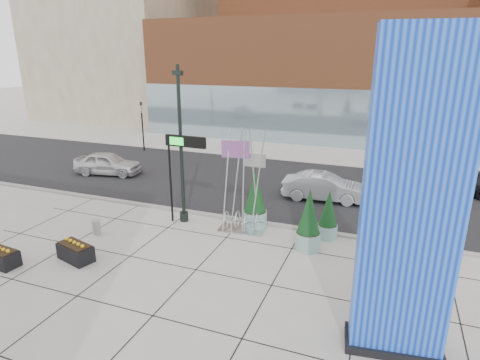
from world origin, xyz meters
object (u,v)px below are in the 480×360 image
(concrete_bollard, at_px, (96,227))
(overhead_street_sign, at_px, (183,149))
(blue_pylon, at_px, (411,211))
(car_silver_mid, at_px, (324,187))
(public_art_sculpture, at_px, (242,205))
(lamp_post, at_px, (182,161))
(car_white_west, at_px, (108,164))

(concrete_bollard, distance_m, overhead_street_sign, 5.30)
(blue_pylon, relative_size, overhead_street_sign, 1.98)
(concrete_bollard, relative_size, car_silver_mid, 0.15)
(concrete_bollard, height_order, overhead_street_sign, overhead_street_sign)
(public_art_sculpture, relative_size, overhead_street_sign, 1.11)
(lamp_post, distance_m, concrete_bollard, 4.89)
(public_art_sculpture, height_order, car_white_west, public_art_sculpture)
(public_art_sculpture, xyz_separation_m, car_silver_mid, (2.85, 5.42, -0.51))
(concrete_bollard, bearing_deg, public_art_sculpture, 24.68)
(concrete_bollard, bearing_deg, overhead_street_sign, 38.92)
(overhead_street_sign, height_order, car_white_west, overhead_street_sign)
(blue_pylon, relative_size, concrete_bollard, 12.63)
(overhead_street_sign, bearing_deg, lamp_post, 137.11)
(public_art_sculpture, bearing_deg, car_white_west, 149.79)
(blue_pylon, bearing_deg, concrete_bollard, 159.03)
(overhead_street_sign, relative_size, car_silver_mid, 0.94)
(concrete_bollard, relative_size, overhead_street_sign, 0.16)
(blue_pylon, distance_m, public_art_sculpture, 9.32)
(blue_pylon, distance_m, car_silver_mid, 12.35)
(concrete_bollard, bearing_deg, blue_pylon, -13.52)
(public_art_sculpture, relative_size, car_silver_mid, 1.05)
(blue_pylon, relative_size, car_white_west, 1.92)
(public_art_sculpture, bearing_deg, blue_pylon, -47.29)
(car_white_west, bearing_deg, concrete_bollard, -155.05)
(car_silver_mid, bearing_deg, blue_pylon, -165.24)
(concrete_bollard, bearing_deg, car_white_west, 125.28)
(concrete_bollard, bearing_deg, lamp_post, 42.91)
(car_silver_mid, bearing_deg, public_art_sculpture, 148.20)
(public_art_sculpture, height_order, car_silver_mid, public_art_sculpture)
(blue_pylon, height_order, lamp_post, blue_pylon)
(concrete_bollard, xyz_separation_m, car_white_west, (-5.64, 7.97, 0.42))
(lamp_post, height_order, car_white_west, lamp_post)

